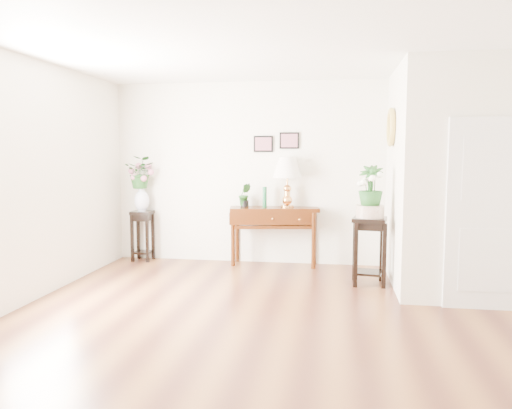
% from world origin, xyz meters
% --- Properties ---
extents(floor, '(6.00, 5.50, 0.02)m').
position_xyz_m(floor, '(0.00, 0.00, 0.00)').
color(floor, brown).
rests_on(floor, ground).
extents(ceiling, '(6.00, 5.50, 0.02)m').
position_xyz_m(ceiling, '(0.00, 0.00, 2.80)').
color(ceiling, white).
rests_on(ceiling, ground).
extents(wall_back, '(6.00, 0.02, 2.80)m').
position_xyz_m(wall_back, '(0.00, 2.75, 1.40)').
color(wall_back, silver).
rests_on(wall_back, ground).
extents(wall_front, '(6.00, 0.02, 2.80)m').
position_xyz_m(wall_front, '(0.00, -2.75, 1.40)').
color(wall_front, silver).
rests_on(wall_front, ground).
extents(wall_left, '(0.02, 5.50, 2.80)m').
position_xyz_m(wall_left, '(-3.00, 0.00, 1.40)').
color(wall_left, silver).
rests_on(wall_left, ground).
extents(partition, '(1.80, 1.95, 2.80)m').
position_xyz_m(partition, '(2.10, 1.77, 1.40)').
color(partition, silver).
rests_on(partition, floor).
extents(door, '(0.90, 0.05, 2.10)m').
position_xyz_m(door, '(2.10, 0.78, 1.05)').
color(door, silver).
rests_on(door, floor).
extents(art_print_left, '(0.30, 0.02, 0.25)m').
position_xyz_m(art_print_left, '(-0.65, 2.73, 1.85)').
color(art_print_left, black).
rests_on(art_print_left, wall_back).
extents(art_print_right, '(0.30, 0.02, 0.25)m').
position_xyz_m(art_print_right, '(-0.25, 2.73, 1.90)').
color(art_print_right, black).
rests_on(art_print_right, wall_back).
extents(wall_ornament, '(0.07, 0.51, 0.51)m').
position_xyz_m(wall_ornament, '(1.16, 1.90, 2.05)').
color(wall_ornament, gold).
rests_on(wall_ornament, partition).
extents(console_table, '(1.39, 0.67, 0.89)m').
position_xyz_m(console_table, '(-0.46, 2.57, 0.45)').
color(console_table, '#411906').
rests_on(console_table, floor).
extents(table_lamp, '(0.57, 0.57, 0.77)m').
position_xyz_m(table_lamp, '(-0.26, 2.57, 1.24)').
color(table_lamp, '#CD8C48').
rests_on(table_lamp, console_table).
extents(green_vase, '(0.08, 0.08, 0.31)m').
position_xyz_m(green_vase, '(-0.61, 2.57, 1.06)').
color(green_vase, '#0E4B26').
rests_on(green_vase, console_table).
extents(potted_plant, '(0.22, 0.19, 0.34)m').
position_xyz_m(potted_plant, '(-0.91, 2.57, 1.06)').
color(potted_plant, '#1B4B1A').
rests_on(potted_plant, console_table).
extents(plant_stand_a, '(0.31, 0.31, 0.79)m').
position_xyz_m(plant_stand_a, '(-2.57, 2.57, 0.40)').
color(plant_stand_a, black).
rests_on(plant_stand_a, floor).
extents(porcelain_vase, '(0.27, 0.27, 0.40)m').
position_xyz_m(porcelain_vase, '(-2.57, 2.57, 1.02)').
color(porcelain_vase, white).
rests_on(porcelain_vase, plant_stand_a).
extents(lily_arrangement, '(0.46, 0.40, 0.51)m').
position_xyz_m(lily_arrangement, '(-2.57, 2.57, 1.45)').
color(lily_arrangement, '#1B4B1A').
rests_on(lily_arrangement, porcelain_vase).
extents(plant_stand_b, '(0.48, 0.48, 0.88)m').
position_xyz_m(plant_stand_b, '(0.90, 1.65, 0.44)').
color(plant_stand_b, black).
rests_on(plant_stand_b, floor).
extents(ceramic_bowl, '(0.46, 0.46, 0.16)m').
position_xyz_m(ceramic_bowl, '(0.90, 1.65, 0.96)').
color(ceramic_bowl, '#B4A99C').
rests_on(ceramic_bowl, plant_stand_b).
extents(narcissus, '(0.36, 0.36, 0.56)m').
position_xyz_m(narcissus, '(0.90, 1.65, 1.28)').
color(narcissus, '#1B4B1A').
rests_on(narcissus, ceramic_bowl).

